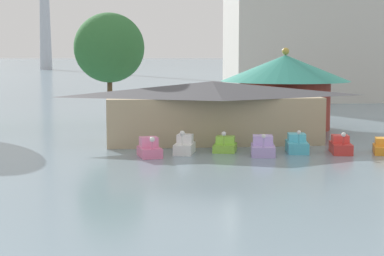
{
  "coord_description": "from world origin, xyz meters",
  "views": [
    {
      "loc": [
        3.29,
        -18.42,
        7.26
      ],
      "look_at": [
        7.17,
        16.01,
        3.19
      ],
      "focal_mm": 59.27,
      "sensor_mm": 36.0,
      "label": 1
    }
  ],
  "objects_px": {
    "pedal_boat_lime": "(225,145)",
    "boathouse": "(212,110)",
    "pedal_boat_pink": "(149,149)",
    "pedal_boat_lavender": "(263,147)",
    "pedal_boat_cyan": "(297,145)",
    "pedal_boat_white": "(185,146)",
    "background_building_block": "(302,27)",
    "shoreline_tree_mid": "(109,48)",
    "green_roof_pavilion": "(285,85)",
    "pedal_boat_red": "(341,146)"
  },
  "relations": [
    {
      "from": "pedal_boat_lime",
      "to": "boathouse",
      "type": "bearing_deg",
      "value": -162.57
    },
    {
      "from": "pedal_boat_pink",
      "to": "pedal_boat_lavender",
      "type": "distance_m",
      "value": 8.16
    },
    {
      "from": "pedal_boat_pink",
      "to": "pedal_boat_cyan",
      "type": "height_order",
      "value": "pedal_boat_cyan"
    },
    {
      "from": "pedal_boat_white",
      "to": "pedal_boat_cyan",
      "type": "distance_m",
      "value": 8.36
    },
    {
      "from": "pedal_boat_lavender",
      "to": "background_building_block",
      "type": "relative_size",
      "value": 0.13
    },
    {
      "from": "pedal_boat_lavender",
      "to": "shoreline_tree_mid",
      "type": "relative_size",
      "value": 0.27
    },
    {
      "from": "green_roof_pavilion",
      "to": "pedal_boat_pink",
      "type": "bearing_deg",
      "value": -131.8
    },
    {
      "from": "pedal_boat_cyan",
      "to": "green_roof_pavilion",
      "type": "bearing_deg",
      "value": 178.49
    },
    {
      "from": "pedal_boat_cyan",
      "to": "shoreline_tree_mid",
      "type": "relative_size",
      "value": 0.27
    },
    {
      "from": "pedal_boat_red",
      "to": "background_building_block",
      "type": "relative_size",
      "value": 0.13
    },
    {
      "from": "pedal_boat_cyan",
      "to": "pedal_boat_red",
      "type": "height_order",
      "value": "pedal_boat_cyan"
    },
    {
      "from": "pedal_boat_red",
      "to": "boathouse",
      "type": "distance_m",
      "value": 11.34
    },
    {
      "from": "green_roof_pavilion",
      "to": "pedal_boat_red",
      "type": "bearing_deg",
      "value": -89.33
    },
    {
      "from": "pedal_boat_lavender",
      "to": "green_roof_pavilion",
      "type": "height_order",
      "value": "green_roof_pavilion"
    },
    {
      "from": "pedal_boat_lavender",
      "to": "pedal_boat_cyan",
      "type": "relative_size",
      "value": 1.0
    },
    {
      "from": "pedal_boat_white",
      "to": "pedal_boat_lavender",
      "type": "xyz_separation_m",
      "value": [
        5.54,
        -1.3,
        -0.01
      ]
    },
    {
      "from": "pedal_boat_red",
      "to": "background_building_block",
      "type": "xyz_separation_m",
      "value": [
        12.1,
        52.3,
        10.85
      ]
    },
    {
      "from": "background_building_block",
      "to": "boathouse",
      "type": "bearing_deg",
      "value": -114.56
    },
    {
      "from": "pedal_boat_red",
      "to": "green_roof_pavilion",
      "type": "distance_m",
      "value": 15.89
    },
    {
      "from": "pedal_boat_lime",
      "to": "pedal_boat_red",
      "type": "xyz_separation_m",
      "value": [
        8.3,
        -1.8,
        0.08
      ]
    },
    {
      "from": "pedal_boat_lavender",
      "to": "background_building_block",
      "type": "distance_m",
      "value": 56.53
    },
    {
      "from": "boathouse",
      "to": "green_roof_pavilion",
      "type": "distance_m",
      "value": 11.82
    },
    {
      "from": "pedal_boat_white",
      "to": "green_roof_pavilion",
      "type": "relative_size",
      "value": 0.22
    },
    {
      "from": "pedal_boat_lime",
      "to": "background_building_block",
      "type": "height_order",
      "value": "background_building_block"
    },
    {
      "from": "pedal_boat_pink",
      "to": "pedal_boat_lime",
      "type": "bearing_deg",
      "value": 98.2
    },
    {
      "from": "boathouse",
      "to": "green_roof_pavilion",
      "type": "relative_size",
      "value": 1.49
    },
    {
      "from": "shoreline_tree_mid",
      "to": "background_building_block",
      "type": "relative_size",
      "value": 0.49
    },
    {
      "from": "pedal_boat_white",
      "to": "shoreline_tree_mid",
      "type": "height_order",
      "value": "shoreline_tree_mid"
    },
    {
      "from": "pedal_boat_pink",
      "to": "pedal_boat_red",
      "type": "height_order",
      "value": "pedal_boat_red"
    },
    {
      "from": "green_roof_pavilion",
      "to": "boathouse",
      "type": "bearing_deg",
      "value": -135.27
    },
    {
      "from": "pedal_boat_lavender",
      "to": "boathouse",
      "type": "bearing_deg",
      "value": -150.17
    },
    {
      "from": "pedal_boat_lavender",
      "to": "boathouse",
      "type": "distance_m",
      "value": 8.13
    },
    {
      "from": "pedal_boat_lime",
      "to": "pedal_boat_lavender",
      "type": "distance_m",
      "value": 3.14
    },
    {
      "from": "pedal_boat_white",
      "to": "pedal_boat_lime",
      "type": "relative_size",
      "value": 1.04
    },
    {
      "from": "pedal_boat_lime",
      "to": "shoreline_tree_mid",
      "type": "bearing_deg",
      "value": -138.68
    },
    {
      "from": "shoreline_tree_mid",
      "to": "background_building_block",
      "type": "xyz_separation_m",
      "value": [
        29.19,
        32.53,
        3.53
      ]
    },
    {
      "from": "pedal_boat_lavender",
      "to": "boathouse",
      "type": "xyz_separation_m",
      "value": [
        -2.63,
        7.41,
        2.06
      ]
    },
    {
      "from": "green_roof_pavilion",
      "to": "shoreline_tree_mid",
      "type": "height_order",
      "value": "shoreline_tree_mid"
    },
    {
      "from": "pedal_boat_white",
      "to": "shoreline_tree_mid",
      "type": "bearing_deg",
      "value": -148.3
    },
    {
      "from": "pedal_boat_pink",
      "to": "boathouse",
      "type": "distance_m",
      "value": 9.34
    },
    {
      "from": "pedal_boat_pink",
      "to": "boathouse",
      "type": "relative_size",
      "value": 0.13
    },
    {
      "from": "pedal_boat_pink",
      "to": "pedal_boat_red",
      "type": "bearing_deg",
      "value": 80.6
    },
    {
      "from": "pedal_boat_lime",
      "to": "boathouse",
      "type": "relative_size",
      "value": 0.14
    },
    {
      "from": "shoreline_tree_mid",
      "to": "pedal_boat_lime",
      "type": "bearing_deg",
      "value": -63.91
    },
    {
      "from": "pedal_boat_pink",
      "to": "pedal_boat_white",
      "type": "distance_m",
      "value": 2.86
    },
    {
      "from": "boathouse",
      "to": "background_building_block",
      "type": "xyz_separation_m",
      "value": [
        20.6,
        45.09,
        8.77
      ]
    },
    {
      "from": "boathouse",
      "to": "shoreline_tree_mid",
      "type": "relative_size",
      "value": 1.64
    },
    {
      "from": "pedal_boat_pink",
      "to": "green_roof_pavilion",
      "type": "relative_size",
      "value": 0.2
    },
    {
      "from": "pedal_boat_cyan",
      "to": "pedal_boat_lavender",
      "type": "bearing_deg",
      "value": -60.13
    },
    {
      "from": "pedal_boat_pink",
      "to": "pedal_boat_lavender",
      "type": "bearing_deg",
      "value": 79.34
    }
  ]
}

